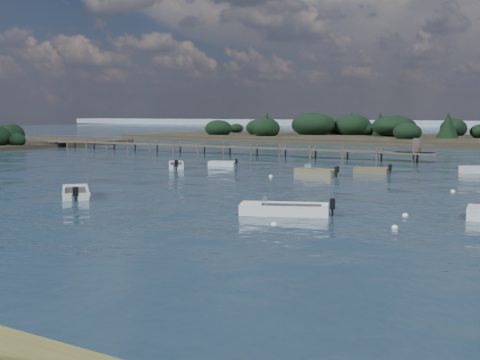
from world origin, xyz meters
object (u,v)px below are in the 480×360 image
Objects in this scene: tender_far_grey_b at (479,171)px; jetty at (227,147)px; dinghy_mid_grey at (76,194)px; dinghy_mid_white_a at (284,211)px; dinghy_extra_b at (316,173)px; tender_far_grey at (176,167)px; dinghy_extra_a at (222,165)px; tender_far_white at (371,172)px.

tender_far_grey_b is 0.06× the size of jetty.
dinghy_mid_white_a is at bearing 3.35° from dinghy_mid_grey.
tender_far_grey is (-14.84, -1.26, 0.02)m from dinghy_extra_b.
dinghy_extra_b is 21.70m from dinghy_mid_white_a.
jetty is (-28.94, 39.73, 0.83)m from dinghy_mid_white_a.
tender_far_grey is 21.66m from jetty.
dinghy_mid_white_a is at bearing -50.79° from dinghy_extra_a.
dinghy_extra_a is at bearing 164.28° from dinghy_extra_b.
tender_far_grey_b is at bearing -15.81° from jetty.
tender_far_white is at bearing 64.64° from dinghy_mid_grey.
tender_far_grey_b is 29.28m from tender_far_grey.
tender_far_grey reaches higher than dinghy_mid_grey.
tender_far_white is 0.95× the size of tender_far_grey.
tender_far_grey is at bearing -71.34° from jetty.
dinghy_extra_a is at bearing 62.53° from tender_far_grey.
tender_far_grey_b reaches higher than dinghy_mid_white_a.
jetty is at bearing 126.07° from dinghy_mid_white_a.
dinghy_mid_grey is 1.21× the size of tender_far_grey_b.
dinghy_extra_a is 16.24m from tender_far_white.
tender_far_grey_b is (8.49, 5.80, 0.01)m from tender_far_white.
dinghy_mid_grey is 25.22m from dinghy_extra_a.
dinghy_mid_grey is 1.36× the size of dinghy_extra_a.
dinghy_extra_a is at bearing -178.90° from tender_far_white.
dinghy_extra_b is at bearing 4.85° from tender_far_grey.
dinghy_mid_grey is 15.27m from dinghy_mid_white_a.
tender_far_grey_b is at bearing 21.75° from tender_far_grey.
dinghy_extra_a is at bearing -166.13° from tender_far_grey_b.
dinghy_extra_b is 1.26× the size of tender_far_white.
dinghy_mid_white_a is 1.41× the size of tender_far_grey.
tender_far_grey_b is 0.96× the size of tender_far_grey.
dinghy_extra_a is (-4.31, 24.85, -0.03)m from dinghy_mid_grey.
dinghy_mid_white_a is at bearing -82.23° from tender_far_white.
tender_far_white is (3.87, 3.79, 0.01)m from dinghy_extra_b.
tender_far_grey is at bearing 108.62° from dinghy_mid_grey.
tender_far_grey_b is (24.73, 6.11, 0.05)m from dinghy_extra_a.
tender_far_grey_b reaches higher than dinghy_mid_grey.
tender_far_white is at bearing -31.09° from jetty.
jetty is at bearing 164.19° from tender_far_grey_b.
dinghy_mid_grey reaches higher than dinghy_extra_a.
dinghy_extra_a is 18.37m from jetty.
tender_far_grey_b is at bearing 34.32° from tender_far_white.
dinghy_extra_a is (-12.37, 3.48, -0.03)m from dinghy_extra_b.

